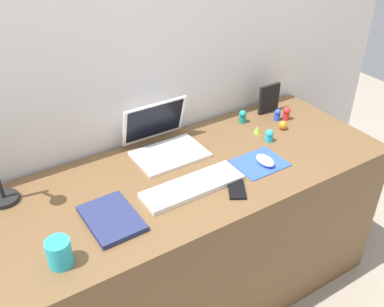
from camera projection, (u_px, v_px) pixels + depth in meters
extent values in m
plane|color=gray|center=(194.00, 290.00, 2.18)|extent=(6.00, 6.00, 0.00)
cube|color=silver|center=(152.00, 133.00, 2.04)|extent=(2.89, 0.05, 1.47)
cube|color=brown|center=(194.00, 237.00, 1.98)|extent=(1.69, 0.67, 0.74)
cube|color=white|center=(170.00, 154.00, 1.86)|extent=(0.30, 0.21, 0.01)
cube|color=white|center=(154.00, 121.00, 1.90)|extent=(0.30, 0.07, 0.19)
cube|color=black|center=(155.00, 121.00, 1.90)|extent=(0.27, 0.05, 0.17)
cube|color=white|center=(193.00, 186.00, 1.67)|extent=(0.41, 0.13, 0.02)
cube|color=blue|center=(260.00, 163.00, 1.82)|extent=(0.21, 0.17, 0.00)
ellipsoid|color=white|center=(265.00, 160.00, 1.80)|extent=(0.06, 0.10, 0.03)
cube|color=black|center=(236.00, 189.00, 1.67)|extent=(0.12, 0.14, 0.01)
cylinder|color=black|center=(4.00, 199.00, 1.61)|extent=(0.11, 0.11, 0.02)
cube|color=navy|center=(112.00, 218.00, 1.52)|extent=(0.17, 0.24, 0.02)
cube|color=black|center=(269.00, 99.00, 2.17)|extent=(0.12, 0.02, 0.15)
cylinder|color=#28B7CC|center=(59.00, 253.00, 1.33)|extent=(0.08, 0.08, 0.09)
cylinder|color=#28B7CC|center=(269.00, 139.00, 1.96)|extent=(0.04, 0.04, 0.02)
sphere|color=#28B7CC|center=(269.00, 133.00, 1.95)|extent=(0.04, 0.04, 0.04)
cone|color=#8CDB33|center=(257.00, 130.00, 2.02)|extent=(0.03, 0.03, 0.04)
ellipsoid|color=orange|center=(283.00, 125.00, 2.05)|extent=(0.04, 0.04, 0.04)
cylinder|color=teal|center=(242.00, 119.00, 2.11)|extent=(0.03, 0.03, 0.03)
sphere|color=teal|center=(243.00, 114.00, 2.09)|extent=(0.04, 0.04, 0.04)
cylinder|color=red|center=(286.00, 116.00, 2.13)|extent=(0.03, 0.03, 0.03)
sphere|color=red|center=(287.00, 111.00, 2.12)|extent=(0.04, 0.04, 0.04)
cylinder|color=blue|center=(277.00, 117.00, 2.13)|extent=(0.03, 0.03, 0.03)
sphere|color=blue|center=(278.00, 112.00, 2.11)|extent=(0.03, 0.03, 0.03)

